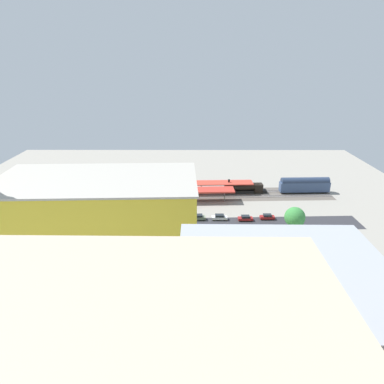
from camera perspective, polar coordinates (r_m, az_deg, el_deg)
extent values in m
plane|color=gray|center=(101.74, -2.11, -4.88)|extent=(172.55, 172.55, 0.00)
cube|color=#5B544C|center=(120.67, -1.74, -0.51)|extent=(108.24, 16.84, 0.01)
cube|color=#2D2D33|center=(99.17, -2.17, -5.62)|extent=(108.09, 12.84, 0.01)
cube|color=#9E9EA8|center=(123.59, -1.70, 0.12)|extent=(107.78, 3.97, 0.12)
cube|color=#9E9EA8|center=(122.26, -1.72, -0.12)|extent=(107.78, 3.97, 0.12)
cube|color=#9E9EA8|center=(118.95, -1.77, -0.76)|extent=(107.78, 3.97, 0.12)
cube|color=#9E9EA8|center=(117.62, -1.79, -1.02)|extent=(107.78, 3.97, 0.12)
cube|color=#B73328|center=(114.34, -8.73, 0.22)|extent=(63.59, 7.75, 0.48)
cylinder|color=slate|center=(115.25, 5.56, -0.63)|extent=(0.30, 0.30, 3.96)
cylinder|color=slate|center=(114.31, -1.55, -0.73)|extent=(0.30, 0.30, 3.96)
cylinder|color=slate|center=(115.15, -8.67, -0.81)|extent=(0.30, 0.30, 3.96)
cylinder|color=slate|center=(117.72, -15.58, -0.87)|extent=(0.30, 0.30, 3.96)
cylinder|color=slate|center=(121.93, -22.11, -0.92)|extent=(0.30, 0.30, 3.96)
cube|color=#C63D2D|center=(121.00, -5.64, 1.47)|extent=(67.97, 7.45, 0.31)
cylinder|color=slate|center=(123.48, 8.67, 0.72)|extent=(0.30, 0.30, 3.83)
cylinder|color=slate|center=(121.65, 1.58, 0.64)|extent=(0.30, 0.30, 3.83)
cylinder|color=slate|center=(121.71, -5.61, 0.55)|extent=(0.30, 0.30, 3.83)
cylinder|color=slate|center=(123.68, -12.68, 0.46)|extent=(0.30, 0.30, 3.83)
cylinder|color=slate|center=(127.45, -19.43, 0.36)|extent=(0.30, 0.30, 3.83)
cube|color=black|center=(124.25, 9.07, 0.13)|extent=(15.49, 3.02, 1.00)
cylinder|color=black|center=(123.31, 8.43, 0.93)|extent=(12.46, 3.19, 2.75)
cube|color=black|center=(124.80, 11.21, 0.65)|extent=(3.15, 3.06, 3.34)
cylinder|color=black|center=(121.86, 6.31, 1.82)|extent=(0.70, 0.70, 1.40)
cube|color=black|center=(129.40, 18.49, 0.03)|extent=(16.31, 2.93, 0.60)
cube|color=#384C72|center=(128.69, 18.60, 0.89)|extent=(18.13, 3.58, 3.54)
cylinder|color=#273550|center=(128.04, 18.71, 1.73)|extent=(17.41, 3.55, 2.94)
cube|color=black|center=(120.27, -10.57, -0.81)|extent=(18.05, 3.14, 0.60)
cube|color=#4C7F4C|center=(119.51, -10.64, 0.12)|extent=(20.07, 3.83, 3.58)
cylinder|color=#355935|center=(118.79, -10.71, 1.03)|extent=(19.27, 3.80, 3.12)
cube|color=black|center=(104.99, 12.66, -4.47)|extent=(3.73, 1.69, 0.30)
cube|color=maroon|center=(104.77, 12.68, -4.21)|extent=(4.44, 1.76, 0.74)
cube|color=#1E2328|center=(104.49, 12.71, -3.88)|extent=(2.49, 1.53, 0.59)
cube|color=black|center=(102.86, 9.05, -4.75)|extent=(3.76, 1.82, 0.30)
cube|color=maroon|center=(102.64, 9.07, -4.50)|extent=(4.47, 1.91, 0.71)
cube|color=#1E2328|center=(102.35, 9.09, -4.16)|extent=(2.52, 1.64, 0.63)
cube|color=black|center=(102.45, 4.69, -4.66)|extent=(3.98, 1.71, 0.30)
cube|color=silver|center=(102.21, 4.70, -4.38)|extent=(4.73, 1.79, 0.78)
cube|color=#1E2328|center=(101.90, 4.71, -4.02)|extent=(2.65, 1.56, 0.66)
cube|color=black|center=(102.14, 1.12, -4.67)|extent=(3.56, 1.88, 0.30)
cube|color=gray|center=(101.89, 1.12, -4.38)|extent=(4.24, 1.97, 0.82)
cube|color=#1E2328|center=(101.59, 1.12, -4.03)|extent=(2.39, 1.70, 0.58)
cube|color=black|center=(102.02, -3.20, -4.73)|extent=(3.87, 1.74, 0.30)
cube|color=silver|center=(101.80, -3.21, -4.47)|extent=(4.60, 1.81, 0.73)
cube|color=#1E2328|center=(101.51, -3.21, -4.14)|extent=(2.58, 1.58, 0.59)
cube|color=black|center=(102.95, -7.38, -4.63)|extent=(3.44, 1.78, 0.30)
cube|color=black|center=(102.69, -7.39, -4.34)|extent=(4.09, 1.87, 0.89)
cube|color=#1E2328|center=(102.38, -7.41, -3.96)|extent=(2.31, 1.60, 0.59)
cube|color=black|center=(103.55, -10.77, -4.69)|extent=(3.86, 1.91, 0.30)
cube|color=maroon|center=(103.32, -10.79, -4.42)|extent=(4.58, 2.02, 0.78)
cube|color=#1E2328|center=(103.03, -10.82, -4.07)|extent=(2.60, 1.68, 0.59)
cube|color=yellow|center=(76.74, -15.26, -5.78)|extent=(42.05, 22.59, 21.93)
cube|color=#ADA89E|center=(72.47, -16.11, 2.11)|extent=(42.67, 23.21, 0.40)
cube|color=black|center=(93.82, -4.86, -7.19)|extent=(9.91, 2.44, 0.50)
cube|color=silver|center=(93.00, -4.19, -6.33)|extent=(7.64, 2.63, 2.69)
cube|color=#334C8C|center=(93.51, -7.23, -6.45)|extent=(2.34, 2.50, 2.23)
cylinder|color=brown|center=(97.82, 17.16, -6.20)|extent=(0.46, 0.46, 2.59)
sphere|color=#38843D|center=(96.62, 17.34, -4.75)|extent=(4.18, 4.18, 4.18)
cylinder|color=brown|center=(94.55, -1.27, -5.99)|extent=(0.41, 0.41, 3.09)
sphere|color=#38843D|center=(92.93, -1.28, -4.00)|extent=(5.96, 5.96, 5.96)
cylinder|color=brown|center=(94.80, -4.40, -5.76)|extent=(0.52, 0.52, 3.71)
sphere|color=#38843D|center=(93.03, -4.47, -3.54)|extent=(6.24, 6.24, 6.24)
cylinder|color=brown|center=(97.99, 16.89, -5.96)|extent=(0.42, 0.42, 3.06)
sphere|color=#38843D|center=(96.48, 17.11, -4.10)|extent=(5.65, 5.65, 5.65)
cylinder|color=#333333|center=(93.66, -1.48, -5.10)|extent=(0.16, 0.16, 6.49)
cube|color=black|center=(92.07, -1.51, -3.04)|extent=(0.36, 0.36, 0.90)
sphere|color=red|center=(92.08, -1.64, -3.04)|extent=(0.20, 0.20, 0.20)
cube|color=#999EA8|center=(43.01, 13.78, -27.22)|extent=(21.31, 18.93, 26.36)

